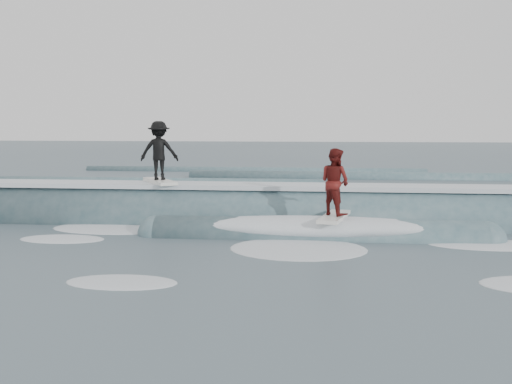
# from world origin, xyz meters

# --- Properties ---
(ground) EXTENTS (160.00, 160.00, 0.00)m
(ground) POSITION_xyz_m (0.00, 0.00, 0.00)
(ground) COLOR #3A4955
(ground) RESTS_ON ground
(breaking_wave) EXTENTS (20.49, 3.94, 2.33)m
(breaking_wave) POSITION_xyz_m (0.27, 3.05, 0.04)
(breaking_wave) COLOR #3B5A63
(breaking_wave) RESTS_ON ground
(surfer_black) EXTENTS (1.54, 1.98, 1.96)m
(surfer_black) POSITION_xyz_m (-3.21, 3.38, 2.20)
(surfer_black) COLOR white
(surfer_black) RESTS_ON ground
(surfer_red) EXTENTS (1.11, 2.07, 1.92)m
(surfer_red) POSITION_xyz_m (2.28, 1.18, 1.47)
(surfer_red) COLOR silver
(surfer_red) RESTS_ON ground
(whitewater) EXTENTS (13.89, 7.60, 0.10)m
(whitewater) POSITION_xyz_m (0.17, -0.20, 0.00)
(whitewater) COLOR white
(whitewater) RESTS_ON ground
(far_swells) EXTENTS (36.37, 8.65, 0.80)m
(far_swells) POSITION_xyz_m (-1.16, 17.65, 0.00)
(far_swells) COLOR #3B5A63
(far_swells) RESTS_ON ground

